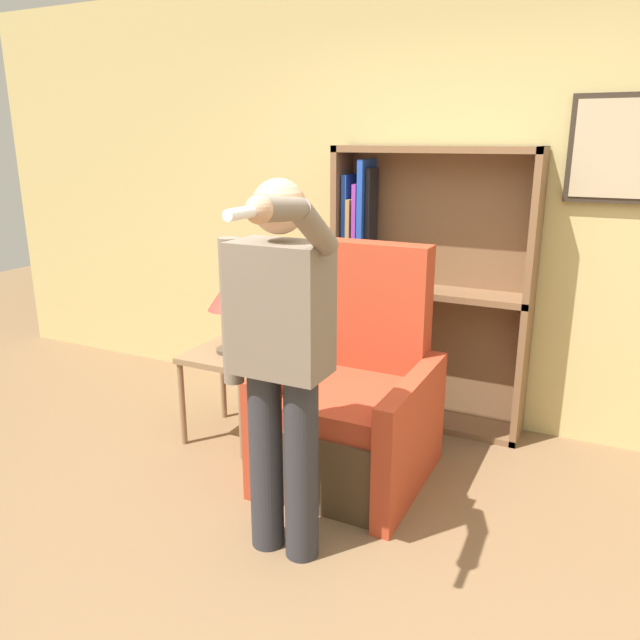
% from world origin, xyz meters
% --- Properties ---
extents(ground_plane, '(14.00, 14.00, 0.00)m').
position_xyz_m(ground_plane, '(0.00, 0.00, 0.00)').
color(ground_plane, brown).
extents(wall_back, '(8.00, 0.11, 2.80)m').
position_xyz_m(wall_back, '(0.01, 2.03, 1.40)').
color(wall_back, tan).
rests_on(wall_back, ground_plane).
extents(bookcase, '(1.25, 0.28, 1.77)m').
position_xyz_m(bookcase, '(-0.35, 1.87, 0.83)').
color(bookcase, brown).
rests_on(bookcase, ground_plane).
extents(armchair, '(0.80, 0.89, 1.26)m').
position_xyz_m(armchair, '(-0.35, 1.04, 0.38)').
color(armchair, '#4C3823').
rests_on(armchair, ground_plane).
extents(person_standing, '(0.54, 0.78, 1.66)m').
position_xyz_m(person_standing, '(-0.36, 0.25, 0.95)').
color(person_standing, '#2D2D33').
rests_on(person_standing, ground_plane).
extents(side_table, '(0.48, 0.48, 0.56)m').
position_xyz_m(side_table, '(-1.20, 1.10, 0.47)').
color(side_table, '#846647').
rests_on(side_table, ground_plane).
extents(table_lamp, '(0.24, 0.24, 0.44)m').
position_xyz_m(table_lamp, '(-1.20, 1.10, 0.89)').
color(table_lamp, '#4C4233').
rests_on(table_lamp, side_table).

